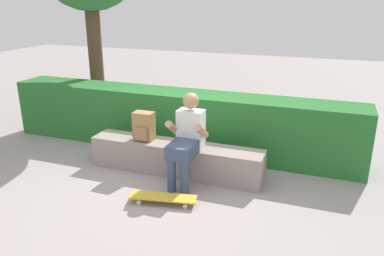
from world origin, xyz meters
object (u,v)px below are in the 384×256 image
at_px(bench_main, 176,158).
at_px(person_skater, 187,137).
at_px(backpack_on_bench, 144,127).
at_px(skateboard_near_person, 163,197).

bearing_deg(bench_main, person_skater, -39.56).
distance_m(person_skater, backpack_on_bench, 0.75).
bearing_deg(backpack_on_bench, bench_main, 1.14).
bearing_deg(bench_main, skateboard_near_person, -77.54).
relative_size(bench_main, person_skater, 2.06).
distance_m(bench_main, backpack_on_bench, 0.63).
xyz_separation_m(bench_main, skateboard_near_person, (0.18, -0.84, -0.14)).
bearing_deg(person_skater, skateboard_near_person, -95.93).
bearing_deg(skateboard_near_person, person_skater, 84.07).
distance_m(person_skater, skateboard_near_person, 0.85).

